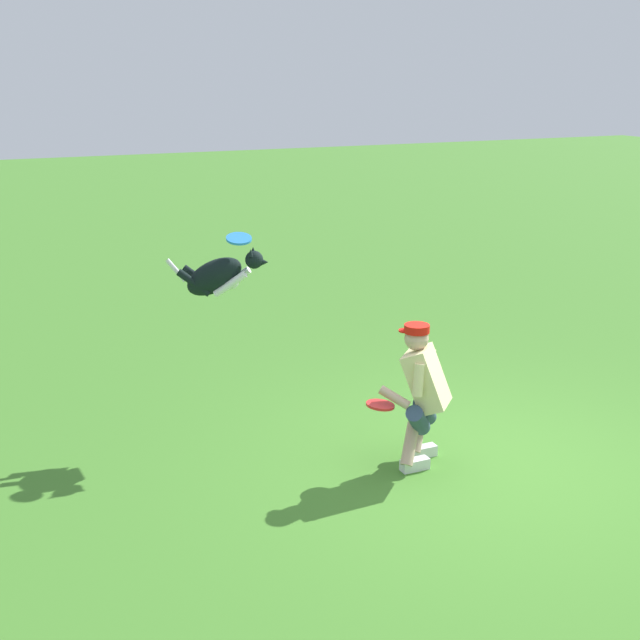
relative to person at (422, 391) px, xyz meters
The scene contains 5 objects.
ground_plane 0.93m from the person, 155.88° to the left, with size 60.00×60.00×0.00m, color #407B29.
person is the anchor object (origin of this frame).
dog 2.19m from the person, 48.63° to the right, with size 0.88×0.61×0.55m.
frisbee_flying 2.20m from the person, 51.43° to the right, with size 0.24×0.24×0.02m, color #2C84DF.
frisbee_held 0.40m from the person, ahead, with size 0.25×0.25×0.02m, color red.
Camera 1 is at (4.15, 5.56, 3.38)m, focal length 46.58 mm.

